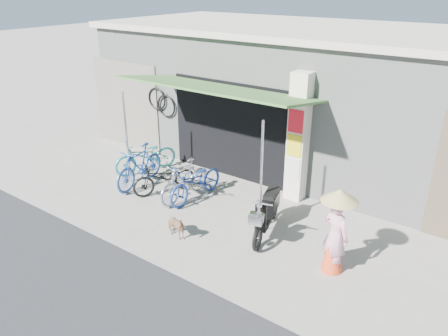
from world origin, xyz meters
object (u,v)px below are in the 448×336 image
Objects in this scene: bike_black at (164,178)px; bike_navy at (196,182)px; bike_blue at (139,166)px; moped at (267,212)px; street_dog at (175,226)px; bike_silver at (184,181)px; nun at (336,231)px; bike_teal at (146,156)px.

bike_navy is at bearing 43.19° from bike_black.
bike_blue is 0.97× the size of moped.
street_dog is 1.88m from moped.
bike_navy is (0.21, 0.17, -0.03)m from bike_silver.
nun is (1.61, -0.41, 0.35)m from moped.
moped is 1.70m from nun.
bike_blue reaches higher than bike_teal.
bike_navy is 2.90× the size of street_dog.
bike_blue is at bearing -35.20° from bike_teal.
moped is at bearing 10.59° from bike_teal.
moped is at bearing -5.97° from bike_navy.
bike_navy is at bearing 155.93° from moped.
bike_teal is at bearing 9.42° from nun.
bike_navy is (2.09, -0.44, -0.01)m from bike_teal.
bike_teal is 4.26m from moped.
bike_black is at bearing 58.14° from street_dog.
bike_navy is at bearing 1.08° from bike_blue.
bike_silver reaches higher than street_dog.
nun is at bearing -30.22° from moped.
nun is at bearing -6.66° from bike_silver.
nun is (3.72, -0.72, 0.36)m from bike_navy.
bike_blue is at bearing 15.48° from nun.
moped is at bearing -8.18° from bike_blue.
moped is (4.20, -0.74, 0.01)m from bike_teal.
bike_navy is 3.80m from nun.
bike_navy is at bearing 9.70° from nun.
bike_blue is 0.83m from bike_black.
bike_navy is (1.63, 0.23, -0.07)m from bike_blue.
bike_silver is at bearing -139.01° from bike_navy.
bike_blue is 3.74m from moped.
bike_silver is at bearing 43.25° from street_dog.
bike_teal reaches higher than bike_navy.
bike_silver is 2.33m from moped.
bike_teal is at bearing 154.18° from moped.
bike_blue is 1.65m from bike_navy.
moped is at bearing 26.55° from bike_black.
bike_teal is 1.08× the size of bike_silver.
street_dog is (2.80, -1.99, -0.21)m from bike_teal.
nun is (5.81, -1.16, 0.35)m from bike_teal.
nun is at bearing 21.98° from bike_black.
street_dog is at bearing 36.23° from nun.
bike_teal is at bearing -178.60° from bike_black.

